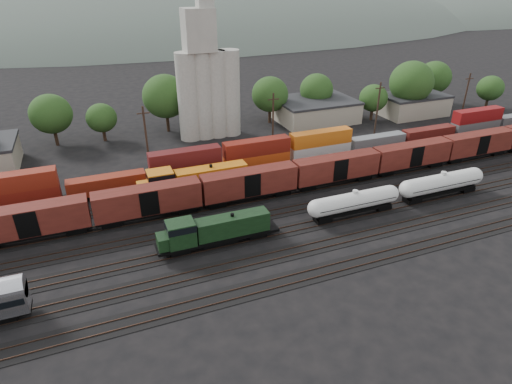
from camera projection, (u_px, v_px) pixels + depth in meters
name	position (u px, v px, depth m)	size (l,w,h in m)	color
ground	(257.00, 217.00, 62.77)	(600.00, 600.00, 0.00)	black
tracks	(257.00, 216.00, 62.74)	(180.00, 33.20, 0.20)	black
green_locomotive	(212.00, 231.00, 54.79)	(16.15, 2.85, 4.28)	black
tank_car_a	(354.00, 202.00, 61.85)	(15.00, 2.69, 3.93)	silver
tank_car_b	(442.00, 183.00, 67.07)	(15.79, 2.83, 4.14)	silver
orange_locomotive	(191.00, 180.00, 67.42)	(19.22, 3.20, 4.80)	black
boxcar_string	(294.00, 175.00, 68.21)	(153.60, 2.90, 4.20)	black
container_wall	(255.00, 158.00, 75.79)	(168.67, 2.60, 5.80)	black
grain_silo	(208.00, 85.00, 88.47)	(13.40, 5.00, 29.00)	#A7A499
industrial_sheds	(226.00, 124.00, 92.92)	(119.38, 17.26, 5.10)	#9E937F
tree_band	(173.00, 104.00, 90.20)	(161.24, 21.78, 14.24)	black
utility_poles	(213.00, 131.00, 78.12)	(122.20, 0.36, 12.00)	black
distant_hills	(150.00, 58.00, 295.01)	(860.00, 286.00, 130.00)	#59665B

